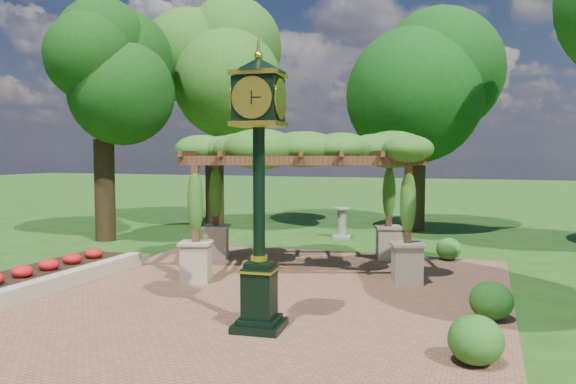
% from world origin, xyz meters
% --- Properties ---
extents(ground, '(120.00, 120.00, 0.00)m').
position_xyz_m(ground, '(0.00, 0.00, 0.00)').
color(ground, '#1E4714').
rests_on(ground, ground).
extents(brick_plaza, '(10.00, 12.00, 0.04)m').
position_xyz_m(brick_plaza, '(0.00, 1.00, 0.02)').
color(brick_plaza, brown).
rests_on(brick_plaza, ground).
extents(border_wall, '(0.35, 5.00, 0.40)m').
position_xyz_m(border_wall, '(-4.60, 0.50, 0.20)').
color(border_wall, '#C6B793').
rests_on(border_wall, ground).
extents(flower_bed, '(1.50, 5.00, 0.36)m').
position_xyz_m(flower_bed, '(-5.50, 0.50, 0.18)').
color(flower_bed, red).
rests_on(flower_bed, ground).
extents(pedestal_clock, '(1.03, 1.03, 4.80)m').
position_xyz_m(pedestal_clock, '(0.73, -1.04, 2.87)').
color(pedestal_clock, black).
rests_on(pedestal_clock, brick_plaza).
extents(pergola, '(6.67, 5.24, 3.68)m').
position_xyz_m(pergola, '(-0.18, 4.06, 3.02)').
color(pergola, tan).
rests_on(pergola, brick_plaza).
extents(sundial, '(0.73, 0.73, 1.13)m').
position_xyz_m(sundial, '(-0.54, 9.88, 0.49)').
color(sundial, gray).
rests_on(sundial, ground).
extents(shrub_front, '(1.05, 1.05, 0.73)m').
position_xyz_m(shrub_front, '(4.33, -1.50, 0.40)').
color(shrub_front, '#255C1A').
rests_on(shrub_front, brick_plaza).
extents(shrub_mid, '(0.82, 0.82, 0.71)m').
position_xyz_m(shrub_mid, '(4.55, 0.90, 0.40)').
color(shrub_mid, '#1F5417').
rests_on(shrub_mid, brick_plaza).
extents(shrub_back, '(0.74, 0.74, 0.64)m').
position_xyz_m(shrub_back, '(3.43, 6.67, 0.36)').
color(shrub_back, '#2A611C').
rests_on(shrub_back, brick_plaza).
extents(tree_west_near, '(3.74, 3.74, 9.30)m').
position_xyz_m(tree_west_near, '(-8.35, 6.56, 6.35)').
color(tree_west_near, '#322314').
rests_on(tree_west_near, ground).
extents(tree_west_far, '(4.02, 4.02, 9.38)m').
position_xyz_m(tree_west_far, '(-6.33, 11.13, 6.40)').
color(tree_west_far, '#2F2012').
rests_on(tree_west_far, ground).
extents(tree_north, '(4.81, 4.81, 8.46)m').
position_xyz_m(tree_north, '(1.74, 12.93, 5.80)').
color(tree_north, '#362515').
rests_on(tree_north, ground).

